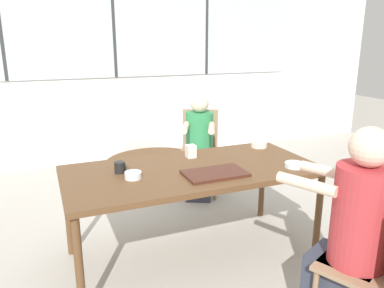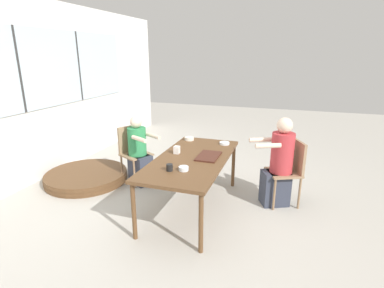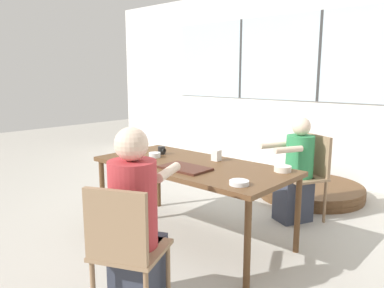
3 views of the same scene
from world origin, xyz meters
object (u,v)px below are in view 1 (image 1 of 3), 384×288
object	(u,v)px
chair_for_woman_green_shirt	(383,260)
milk_carton_small	(191,151)
chair_for_man_blue_shirt	(200,143)
bowl_cereal	(295,165)
bowl_white_shallow	(133,175)
bowl_fruit	(259,144)
folded_table_stack	(156,167)
person_man_blue_shirt	(199,151)
person_woman_green_shirt	(351,246)
coffee_mug	(120,167)

from	to	relation	value
chair_for_woman_green_shirt	milk_carton_small	world-z (taller)	chair_for_woman_green_shirt
chair_for_woman_green_shirt	chair_for_man_blue_shirt	bearing A→B (deg)	64.73
bowl_cereal	bowl_white_shallow	bearing A→B (deg)	169.20
bowl_fruit	folded_table_stack	bearing A→B (deg)	105.70
person_man_blue_shirt	milk_carton_small	xyz separation A→B (m)	(-0.42, -0.80, 0.27)
milk_carton_small	person_woman_green_shirt	bearing A→B (deg)	-73.26
milk_carton_small	bowl_cereal	world-z (taller)	milk_carton_small
chair_for_man_blue_shirt	milk_carton_small	bearing A→B (deg)	88.61
coffee_mug	bowl_fruit	size ratio (longest dim) A/B	0.56
person_woman_green_shirt	bowl_fruit	world-z (taller)	person_woman_green_shirt
milk_carton_small	folded_table_stack	xyz separation A→B (m)	(0.21, 1.65, -0.68)
coffee_mug	person_woman_green_shirt	bearing A→B (deg)	-49.68
chair_for_man_blue_shirt	folded_table_stack	xyz separation A→B (m)	(-0.28, 0.71, -0.46)
chair_for_woman_green_shirt	bowl_white_shallow	world-z (taller)	chair_for_woman_green_shirt
chair_for_woman_green_shirt	person_man_blue_shirt	distance (m)	2.24
folded_table_stack	person_man_blue_shirt	bearing A→B (deg)	-76.11
bowl_fruit	bowl_white_shallow	bearing A→B (deg)	-164.08
coffee_mug	bowl_cereal	size ratio (longest dim) A/B	0.55
person_man_blue_shirt	milk_carton_small	world-z (taller)	person_man_blue_shirt
chair_for_man_blue_shirt	person_man_blue_shirt	xyz separation A→B (m)	(-0.07, -0.15, -0.04)
chair_for_man_blue_shirt	folded_table_stack	bearing A→B (deg)	-42.02
coffee_mug	bowl_cereal	bearing A→B (deg)	-16.94
chair_for_woman_green_shirt	bowl_white_shallow	xyz separation A→B (m)	(-0.99, 1.15, 0.20)
bowl_fruit	coffee_mug	bearing A→B (deg)	-171.22
bowl_white_shallow	chair_for_woman_green_shirt	bearing A→B (deg)	-49.38
person_man_blue_shirt	bowl_fruit	bearing A→B (deg)	133.86
milk_carton_small	bowl_cereal	xyz separation A→B (m)	(0.61, -0.51, -0.03)
bowl_cereal	bowl_fruit	size ratio (longest dim) A/B	1.02
chair_for_woman_green_shirt	folded_table_stack	bearing A→B (deg)	70.18
bowl_cereal	folded_table_stack	distance (m)	2.29
person_woman_green_shirt	bowl_cereal	world-z (taller)	person_woman_green_shirt
bowl_white_shallow	chair_for_man_blue_shirt	bearing A→B (deg)	50.26
folded_table_stack	coffee_mug	bearing A→B (deg)	-113.94
coffee_mug	bowl_cereal	xyz separation A→B (m)	(1.20, -0.36, -0.02)
chair_for_man_blue_shirt	bowl_fruit	world-z (taller)	chair_for_man_blue_shirt
bowl_cereal	chair_for_man_blue_shirt	bearing A→B (deg)	94.63
milk_carton_small	bowl_white_shallow	size ratio (longest dim) A/B	0.89
chair_for_man_blue_shirt	coffee_mug	distance (m)	1.55
coffee_mug	folded_table_stack	distance (m)	2.07
bowl_white_shallow	folded_table_stack	size ratio (longest dim) A/B	0.09
chair_for_woman_green_shirt	bowl_cereal	xyz separation A→B (m)	(0.15, 0.94, 0.19)
chair_for_woman_green_shirt	bowl_fruit	distance (m)	1.52
person_man_blue_shirt	milk_carton_small	bearing A→B (deg)	88.36
chair_for_woman_green_shirt	coffee_mug	bearing A→B (deg)	104.37
person_woman_green_shirt	milk_carton_small	bearing A→B (deg)	82.31
person_woman_green_shirt	coffee_mug	size ratio (longest dim) A/B	15.16
chair_for_woman_green_shirt	coffee_mug	world-z (taller)	chair_for_woman_green_shirt
chair_for_woman_green_shirt	folded_table_stack	size ratio (longest dim) A/B	0.69
chair_for_man_blue_shirt	bowl_cereal	size ratio (longest dim) A/B	6.12
person_man_blue_shirt	bowl_cereal	size ratio (longest dim) A/B	7.47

